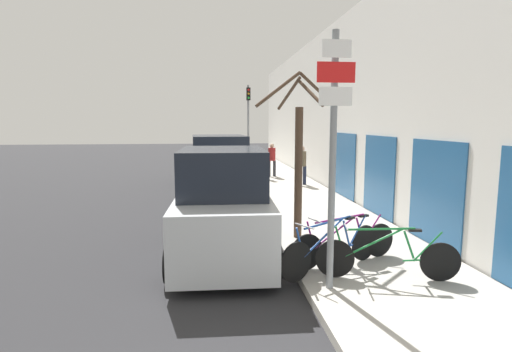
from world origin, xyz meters
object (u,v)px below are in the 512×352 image
at_px(bicycle_0, 387,257).
at_px(street_tree, 298,157).
at_px(parked_car_1, 219,175).
at_px(parked_car_2, 219,162).
at_px(bicycle_2, 345,243).
at_px(signpost, 333,150).
at_px(parked_car_0, 223,209).
at_px(traffic_light, 248,117).
at_px(pedestrian_near, 302,163).
at_px(bicycle_1, 333,248).
at_px(pedestrian_far, 272,158).

distance_m(bicycle_0, street_tree, 3.13).
height_order(parked_car_1, parked_car_2, parked_car_1).
bearing_deg(parked_car_1, bicycle_2, -72.50).
xyz_separation_m(signpost, bicycle_2, (0.61, 1.07, -1.80)).
xyz_separation_m(parked_car_0, traffic_light, (1.76, 12.72, 2.02)).
height_order(bicycle_2, pedestrian_near, pedestrian_near).
xyz_separation_m(signpost, parked_car_0, (-1.60, 2.10, -1.33)).
bearing_deg(street_tree, traffic_light, 89.77).
relative_size(bicycle_2, parked_car_2, 0.52).
distance_m(bicycle_1, bicycle_2, 0.47).
xyz_separation_m(bicycle_2, pedestrian_far, (0.52, 12.11, 0.53)).
bearing_deg(pedestrian_far, pedestrian_near, 95.48).
height_order(signpost, parked_car_0, signpost).
xyz_separation_m(pedestrian_far, street_tree, (-1.03, -10.33, 0.91)).
distance_m(bicycle_0, parked_car_0, 3.28).
bearing_deg(parked_car_2, street_tree, -83.99).
bearing_deg(bicycle_0, traffic_light, 15.68).
height_order(pedestrian_far, street_tree, street_tree).
bearing_deg(parked_car_2, pedestrian_far, 19.17).
xyz_separation_m(signpost, street_tree, (0.11, 2.85, -0.35)).
bearing_deg(bicycle_2, signpost, 131.12).
bearing_deg(parked_car_0, bicycle_0, -33.21).
bearing_deg(pedestrian_far, parked_car_1, 54.89).
height_order(parked_car_0, street_tree, street_tree).
distance_m(parked_car_0, parked_car_1, 4.93).
bearing_deg(traffic_light, bicycle_2, -88.11).
bearing_deg(pedestrian_near, traffic_light, 97.27).
xyz_separation_m(parked_car_1, parked_car_2, (0.10, 5.06, -0.07)).
relative_size(bicycle_0, street_tree, 0.62).
bearing_deg(pedestrian_near, bicycle_1, -115.09).
xyz_separation_m(signpost, pedestrian_near, (1.97, 10.42, -1.25)).
bearing_deg(pedestrian_near, signpost, -115.86).
xyz_separation_m(bicycle_1, parked_car_0, (-1.88, 1.36, 0.46)).
height_order(street_tree, traffic_light, traffic_light).
bearing_deg(pedestrian_near, parked_car_0, -128.42).
height_order(pedestrian_far, traffic_light, traffic_light).
xyz_separation_m(bicycle_1, traffic_light, (-0.12, 14.08, 2.49)).
bearing_deg(bicycle_1, pedestrian_near, -40.42).
relative_size(bicycle_1, pedestrian_near, 1.30).
distance_m(signpost, parked_car_0, 2.96).
xyz_separation_m(bicycle_2, parked_car_1, (-2.17, 5.96, 0.52)).
relative_size(bicycle_2, pedestrian_far, 1.39).
bearing_deg(signpost, bicycle_1, 69.65).
height_order(pedestrian_near, traffic_light, traffic_light).
bearing_deg(bicycle_2, traffic_light, -17.24).
distance_m(pedestrian_near, pedestrian_far, 2.89).
bearing_deg(street_tree, signpost, -92.19).
height_order(bicycle_0, parked_car_1, parked_car_1).
bearing_deg(street_tree, parked_car_2, 99.64).
distance_m(parked_car_2, pedestrian_near, 3.82).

